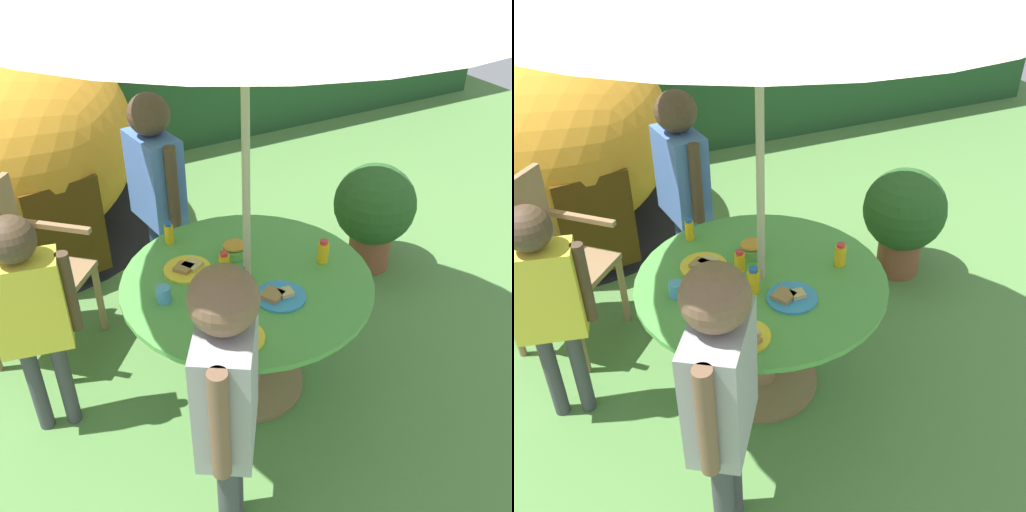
% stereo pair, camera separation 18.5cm
% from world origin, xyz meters
% --- Properties ---
extents(ground_plane, '(10.00, 10.00, 0.02)m').
position_xyz_m(ground_plane, '(0.00, 0.00, -0.01)').
color(ground_plane, '#548442').
extents(hedge_backdrop, '(9.00, 0.70, 1.88)m').
position_xyz_m(hedge_backdrop, '(0.00, 3.26, 0.94)').
color(hedge_backdrop, '#234C28').
rests_on(hedge_backdrop, ground_plane).
extents(garden_table, '(1.19, 1.19, 0.68)m').
position_xyz_m(garden_table, '(0.00, 0.00, 0.49)').
color(garden_table, '#93704C').
rests_on(garden_table, ground_plane).
extents(wooden_chair, '(0.66, 0.67, 0.97)m').
position_xyz_m(wooden_chair, '(-0.92, 0.82, 0.55)').
color(wooden_chair, '#93704C').
rests_on(wooden_chair, ground_plane).
extents(dome_tent, '(2.19, 2.19, 1.50)m').
position_xyz_m(dome_tent, '(-0.71, 2.16, 0.74)').
color(dome_tent, orange).
rests_on(dome_tent, ground_plane).
extents(potted_plant, '(0.53, 0.53, 0.74)m').
position_xyz_m(potted_plant, '(1.23, 0.57, 0.43)').
color(potted_plant, brown).
rests_on(potted_plant, ground_plane).
extents(child_in_blue_shirt, '(0.24, 0.45, 1.34)m').
position_xyz_m(child_in_blue_shirt, '(-0.11, 0.86, 0.85)').
color(child_in_blue_shirt, navy).
rests_on(child_in_blue_shirt, ground_plane).
extents(child_in_yellow_shirt, '(0.40, 0.23, 1.18)m').
position_xyz_m(child_in_yellow_shirt, '(-0.94, 0.21, 0.75)').
color(child_in_yellow_shirt, '#3F3F47').
rests_on(child_in_yellow_shirt, ground_plane).
extents(child_in_grey_shirt, '(0.35, 0.39, 1.33)m').
position_xyz_m(child_in_grey_shirt, '(-0.45, -0.70, 0.85)').
color(child_in_grey_shirt, '#3F3F47').
rests_on(child_in_grey_shirt, ground_plane).
extents(snack_bowl, '(0.14, 0.14, 0.08)m').
position_xyz_m(snack_bowl, '(0.04, 0.20, 0.72)').
color(snack_bowl, '#66B259').
rests_on(snack_bowl, garden_table).
extents(plate_far_left, '(0.23, 0.23, 0.03)m').
position_xyz_m(plate_far_left, '(0.06, -0.20, 0.69)').
color(plate_far_left, '#338CD8').
rests_on(plate_far_left, garden_table).
extents(plate_far_right, '(0.21, 0.21, 0.03)m').
position_xyz_m(plate_far_right, '(-0.22, -0.35, 0.70)').
color(plate_far_right, yellow).
rests_on(plate_far_right, garden_table).
extents(plate_mid_left, '(0.23, 0.23, 0.03)m').
position_xyz_m(plate_mid_left, '(-0.22, 0.20, 0.69)').
color(plate_mid_left, yellow).
rests_on(plate_mid_left, garden_table).
extents(juice_bottle_near_left, '(0.06, 0.06, 0.13)m').
position_xyz_m(juice_bottle_near_left, '(-0.07, -0.08, 0.74)').
color(juice_bottle_near_left, yellow).
rests_on(juice_bottle_near_left, garden_table).
extents(juice_bottle_near_right, '(0.05, 0.05, 0.12)m').
position_xyz_m(juice_bottle_near_right, '(-0.20, 0.47, 0.74)').
color(juice_bottle_near_right, yellow).
rests_on(juice_bottle_near_right, garden_table).
extents(juice_bottle_center_front, '(0.05, 0.05, 0.12)m').
position_xyz_m(juice_bottle_center_front, '(0.39, -0.05, 0.74)').
color(juice_bottle_center_front, yellow).
rests_on(juice_bottle_center_front, garden_table).
extents(juice_bottle_center_back, '(0.05, 0.05, 0.11)m').
position_xyz_m(juice_bottle_center_back, '(-0.07, 0.10, 0.74)').
color(juice_bottle_center_back, yellow).
rests_on(juice_bottle_center_back, garden_table).
extents(cup_near, '(0.07, 0.07, 0.07)m').
position_xyz_m(cup_near, '(-0.40, 0.03, 0.72)').
color(cup_near, '#4C99D8').
rests_on(cup_near, garden_table).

